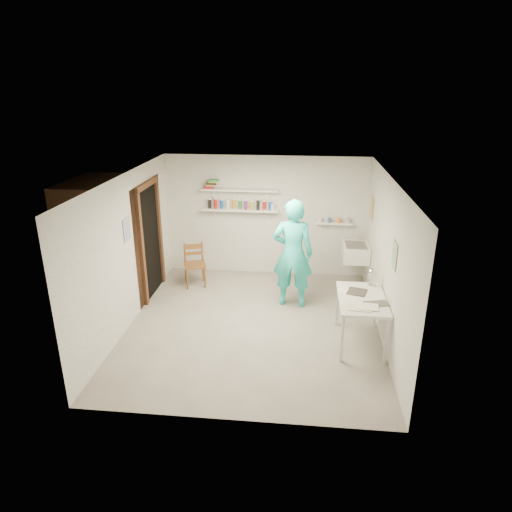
# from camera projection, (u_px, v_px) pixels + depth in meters

# --- Properties ---
(floor) EXTENTS (4.00, 4.50, 0.02)m
(floor) POSITION_uv_depth(u_px,v_px,m) (253.00, 325.00, 7.42)
(floor) COLOR slate
(floor) RESTS_ON ground
(ceiling) EXTENTS (4.00, 4.50, 0.02)m
(ceiling) POSITION_uv_depth(u_px,v_px,m) (253.00, 178.00, 6.56)
(ceiling) COLOR silver
(ceiling) RESTS_ON wall_back
(wall_back) EXTENTS (4.00, 0.02, 2.40)m
(wall_back) POSITION_uv_depth(u_px,v_px,m) (266.00, 216.00, 9.09)
(wall_back) COLOR silver
(wall_back) RESTS_ON ground
(wall_front) EXTENTS (4.00, 0.02, 2.40)m
(wall_front) POSITION_uv_depth(u_px,v_px,m) (230.00, 330.00, 4.89)
(wall_front) COLOR silver
(wall_front) RESTS_ON ground
(wall_left) EXTENTS (0.02, 4.50, 2.40)m
(wall_left) POSITION_uv_depth(u_px,v_px,m) (127.00, 251.00, 7.19)
(wall_left) COLOR silver
(wall_left) RESTS_ON ground
(wall_right) EXTENTS (0.02, 4.50, 2.40)m
(wall_right) POSITION_uv_depth(u_px,v_px,m) (387.00, 261.00, 6.79)
(wall_right) COLOR silver
(wall_right) RESTS_ON ground
(doorway_recess) EXTENTS (0.02, 0.90, 2.00)m
(doorway_recess) POSITION_uv_depth(u_px,v_px,m) (150.00, 242.00, 8.23)
(doorway_recess) COLOR black
(doorway_recess) RESTS_ON wall_left
(corridor_box) EXTENTS (1.40, 1.50, 2.10)m
(corridor_box) POSITION_uv_depth(u_px,v_px,m) (112.00, 238.00, 8.28)
(corridor_box) COLOR brown
(corridor_box) RESTS_ON ground
(door_lintel) EXTENTS (0.06, 1.05, 0.10)m
(door_lintel) POSITION_uv_depth(u_px,v_px,m) (146.00, 184.00, 7.86)
(door_lintel) COLOR brown
(door_lintel) RESTS_ON wall_left
(door_jamb_near) EXTENTS (0.06, 0.10, 2.00)m
(door_jamb_near) POSITION_uv_depth(u_px,v_px,m) (142.00, 251.00, 7.76)
(door_jamb_near) COLOR brown
(door_jamb_near) RESTS_ON ground
(door_jamb_far) EXTENTS (0.06, 0.10, 2.00)m
(door_jamb_far) POSITION_uv_depth(u_px,v_px,m) (160.00, 233.00, 8.69)
(door_jamb_far) COLOR brown
(door_jamb_far) RESTS_ON ground
(shelf_lower) EXTENTS (1.50, 0.22, 0.03)m
(shelf_lower) POSITION_uv_depth(u_px,v_px,m) (240.00, 210.00, 8.97)
(shelf_lower) COLOR white
(shelf_lower) RESTS_ON wall_back
(shelf_upper) EXTENTS (1.50, 0.22, 0.03)m
(shelf_upper) POSITION_uv_depth(u_px,v_px,m) (240.00, 190.00, 8.82)
(shelf_upper) COLOR white
(shelf_upper) RESTS_ON wall_back
(ledge_shelf) EXTENTS (0.70, 0.14, 0.03)m
(ledge_shelf) POSITION_uv_depth(u_px,v_px,m) (334.00, 223.00, 8.90)
(ledge_shelf) COLOR white
(ledge_shelf) RESTS_ON wall_back
(poster_left) EXTENTS (0.01, 0.28, 0.36)m
(poster_left) POSITION_uv_depth(u_px,v_px,m) (127.00, 229.00, 7.11)
(poster_left) COLOR #334C7F
(poster_left) RESTS_ON wall_left
(poster_right_a) EXTENTS (0.01, 0.34, 0.42)m
(poster_right_a) POSITION_uv_depth(u_px,v_px,m) (372.00, 208.00, 8.35)
(poster_right_a) COLOR #995933
(poster_right_a) RESTS_ON wall_right
(poster_right_b) EXTENTS (0.01, 0.30, 0.38)m
(poster_right_b) POSITION_uv_depth(u_px,v_px,m) (394.00, 255.00, 6.18)
(poster_right_b) COLOR #3F724C
(poster_right_b) RESTS_ON wall_right
(belfast_sink) EXTENTS (0.48, 0.60, 0.30)m
(belfast_sink) POSITION_uv_depth(u_px,v_px,m) (356.00, 252.00, 8.58)
(belfast_sink) COLOR white
(belfast_sink) RESTS_ON wall_right
(man) EXTENTS (0.72, 0.50, 1.91)m
(man) POSITION_uv_depth(u_px,v_px,m) (293.00, 254.00, 7.79)
(man) COLOR #2AD4CB
(man) RESTS_ON ground
(wall_clock) EXTENTS (0.35, 0.06, 0.34)m
(wall_clock) POSITION_uv_depth(u_px,v_px,m) (293.00, 232.00, 7.88)
(wall_clock) COLOR beige
(wall_clock) RESTS_ON man
(wooden_chair) EXTENTS (0.49, 0.48, 0.85)m
(wooden_chair) POSITION_uv_depth(u_px,v_px,m) (195.00, 265.00, 8.73)
(wooden_chair) COLOR brown
(wooden_chair) RESTS_ON ground
(work_table) EXTENTS (0.68, 1.13, 0.76)m
(work_table) POSITION_uv_depth(u_px,v_px,m) (360.00, 321.00, 6.77)
(work_table) COLOR silver
(work_table) RESTS_ON ground
(desk_lamp) EXTENTS (0.14, 0.14, 0.14)m
(desk_lamp) POSITION_uv_depth(u_px,v_px,m) (373.00, 272.00, 6.96)
(desk_lamp) COLOR silver
(desk_lamp) RESTS_ON work_table
(spray_cans) EXTENTS (1.34, 0.06, 0.17)m
(spray_cans) POSITION_uv_depth(u_px,v_px,m) (240.00, 205.00, 8.93)
(spray_cans) COLOR black
(spray_cans) RESTS_ON shelf_lower
(book_stack) EXTENTS (0.28, 0.14, 0.17)m
(book_stack) POSITION_uv_depth(u_px,v_px,m) (212.00, 184.00, 8.84)
(book_stack) COLOR red
(book_stack) RESTS_ON shelf_upper
(ledge_pots) EXTENTS (0.48, 0.07, 0.09)m
(ledge_pots) POSITION_uv_depth(u_px,v_px,m) (334.00, 220.00, 8.88)
(ledge_pots) COLOR silver
(ledge_pots) RESTS_ON ledge_shelf
(papers) EXTENTS (0.30, 0.22, 0.02)m
(papers) POSITION_uv_depth(u_px,v_px,m) (362.00, 297.00, 6.64)
(papers) COLOR silver
(papers) RESTS_ON work_table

